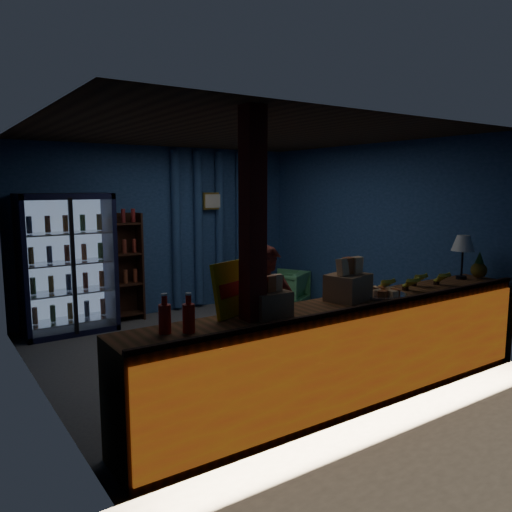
# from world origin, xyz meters

# --- Properties ---
(ground) EXTENTS (4.60, 4.60, 0.00)m
(ground) POSITION_xyz_m (0.00, 0.00, 0.00)
(ground) COLOR #515154
(ground) RESTS_ON ground
(room_walls) EXTENTS (4.60, 4.60, 4.60)m
(room_walls) POSITION_xyz_m (0.00, 0.00, 1.57)
(room_walls) COLOR navy
(room_walls) RESTS_ON ground
(counter) EXTENTS (4.40, 0.57, 0.99)m
(counter) POSITION_xyz_m (0.00, -1.91, 0.48)
(counter) COLOR brown
(counter) RESTS_ON ground
(support_post) EXTENTS (0.16, 0.16, 2.60)m
(support_post) POSITION_xyz_m (-1.05, -1.90, 1.30)
(support_post) COLOR maroon
(support_post) RESTS_ON ground
(beverage_cooler) EXTENTS (1.20, 0.62, 1.90)m
(beverage_cooler) POSITION_xyz_m (-1.55, 1.92, 0.93)
(beverage_cooler) COLOR black
(beverage_cooler) RESTS_ON ground
(bottle_shelf) EXTENTS (0.50, 0.28, 1.60)m
(bottle_shelf) POSITION_xyz_m (-0.70, 2.06, 0.79)
(bottle_shelf) COLOR #351A10
(bottle_shelf) RESTS_ON ground
(curtain_folds) EXTENTS (1.74, 0.14, 2.50)m
(curtain_folds) POSITION_xyz_m (1.00, 2.14, 1.30)
(curtain_folds) COLOR navy
(curtain_folds) RESTS_ON room_walls
(framed_picture) EXTENTS (0.36, 0.04, 0.28)m
(framed_picture) POSITION_xyz_m (0.85, 2.10, 1.75)
(framed_picture) COLOR gold
(framed_picture) RESTS_ON room_walls
(shopkeeper) EXTENTS (0.61, 0.50, 1.45)m
(shopkeeper) POSITION_xyz_m (-0.51, -1.35, 0.73)
(shopkeeper) COLOR maroon
(shopkeeper) RESTS_ON ground
(green_chair) EXTENTS (0.85, 0.86, 0.58)m
(green_chair) POSITION_xyz_m (1.86, 1.42, 0.29)
(green_chair) COLOR #5FBF72
(green_chair) RESTS_ON ground
(side_table) EXTENTS (0.59, 0.43, 0.64)m
(side_table) POSITION_xyz_m (1.25, 1.40, 0.27)
(side_table) COLOR #351A10
(side_table) RESTS_ON ground
(yellow_sign) EXTENTS (0.56, 0.30, 0.45)m
(yellow_sign) POSITION_xyz_m (-1.06, -1.68, 1.17)
(yellow_sign) COLOR yellow
(yellow_sign) RESTS_ON counter
(soda_bottles) EXTENTS (0.24, 0.17, 0.29)m
(soda_bottles) POSITION_xyz_m (-1.70, -1.89, 1.07)
(soda_bottles) COLOR red
(soda_bottles) RESTS_ON counter
(snack_box_left) EXTENTS (0.44, 0.39, 0.40)m
(snack_box_left) POSITION_xyz_m (0.05, -1.84, 1.09)
(snack_box_left) COLOR #A4804F
(snack_box_left) RESTS_ON counter
(snack_box_centre) EXTENTS (0.32, 0.26, 0.34)m
(snack_box_centre) POSITION_xyz_m (-0.89, -1.89, 1.07)
(snack_box_centre) COLOR #A4804F
(snack_box_centre) RESTS_ON counter
(pastry_tray) EXTENTS (0.47, 0.47, 0.08)m
(pastry_tray) POSITION_xyz_m (0.44, -1.91, 0.98)
(pastry_tray) COLOR silver
(pastry_tray) RESTS_ON counter
(banana_bunches) EXTENTS (0.98, 0.29, 0.16)m
(banana_bunches) POSITION_xyz_m (0.98, -1.83, 1.03)
(banana_bunches) COLOR gold
(banana_bunches) RESTS_ON counter
(table_lamp) EXTENTS (0.25, 0.25, 0.50)m
(table_lamp) POSITION_xyz_m (1.87, -1.80, 1.34)
(table_lamp) COLOR black
(table_lamp) RESTS_ON counter
(pineapple) EXTENTS (0.18, 0.18, 0.30)m
(pineapple) POSITION_xyz_m (2.05, -1.90, 1.08)
(pineapple) COLOR olive
(pineapple) RESTS_ON counter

